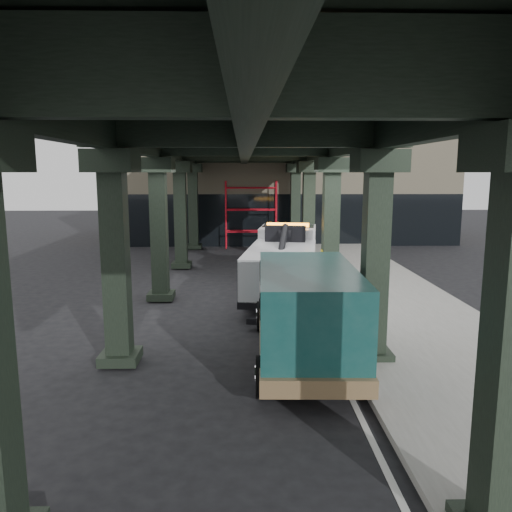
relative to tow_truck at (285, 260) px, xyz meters
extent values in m
plane|color=black|center=(-1.07, -2.99, -1.27)|extent=(90.00, 90.00, 0.00)
cube|color=gray|center=(3.43, -0.99, -1.20)|extent=(5.00, 40.00, 0.15)
cube|color=silver|center=(0.63, -0.99, -1.27)|extent=(0.12, 38.00, 0.01)
cube|color=black|center=(1.53, -6.99, 1.23)|extent=(0.55, 0.55, 5.00)
cube|color=black|center=(1.53, -6.99, 3.48)|extent=(1.10, 1.10, 0.50)
cube|color=black|center=(1.53, -6.99, -1.09)|extent=(0.90, 0.90, 0.24)
cube|color=black|center=(1.53, -0.99, 1.23)|extent=(0.55, 0.55, 5.00)
cube|color=black|center=(1.53, -0.99, 3.48)|extent=(1.10, 1.10, 0.50)
cube|color=black|center=(1.53, -0.99, -1.09)|extent=(0.90, 0.90, 0.24)
cube|color=black|center=(1.53, 5.01, 1.23)|extent=(0.55, 0.55, 5.00)
cube|color=black|center=(1.53, 5.01, 3.48)|extent=(1.10, 1.10, 0.50)
cube|color=black|center=(1.53, 5.01, -1.09)|extent=(0.90, 0.90, 0.24)
cube|color=black|center=(1.53, 11.01, 1.23)|extent=(0.55, 0.55, 5.00)
cube|color=black|center=(1.53, 11.01, 3.48)|extent=(1.10, 1.10, 0.50)
cube|color=black|center=(1.53, 11.01, -1.09)|extent=(0.90, 0.90, 0.24)
cube|color=black|center=(-4.47, -6.99, 1.23)|extent=(0.55, 0.55, 5.00)
cube|color=black|center=(-4.47, -6.99, 3.48)|extent=(1.10, 1.10, 0.50)
cube|color=black|center=(-4.47, -6.99, -1.09)|extent=(0.90, 0.90, 0.24)
cube|color=black|center=(-4.47, -0.99, 1.23)|extent=(0.55, 0.55, 5.00)
cube|color=black|center=(-4.47, -0.99, 3.48)|extent=(1.10, 1.10, 0.50)
cube|color=black|center=(-4.47, -0.99, -1.09)|extent=(0.90, 0.90, 0.24)
cube|color=black|center=(-4.47, 5.01, 1.23)|extent=(0.55, 0.55, 5.00)
cube|color=black|center=(-4.47, 5.01, 3.48)|extent=(1.10, 1.10, 0.50)
cube|color=black|center=(-4.47, 5.01, -1.09)|extent=(0.90, 0.90, 0.24)
cube|color=black|center=(-4.47, 11.01, 1.23)|extent=(0.55, 0.55, 5.00)
cube|color=black|center=(-4.47, 11.01, 3.48)|extent=(1.10, 1.10, 0.50)
cube|color=black|center=(-4.47, 11.01, -1.09)|extent=(0.90, 0.90, 0.24)
cube|color=black|center=(1.53, -0.99, 4.28)|extent=(0.35, 32.00, 1.10)
cube|color=black|center=(-4.47, -0.99, 4.28)|extent=(0.35, 32.00, 1.10)
cube|color=black|center=(-1.47, -0.99, 4.28)|extent=(0.35, 32.00, 1.10)
cube|color=black|center=(-1.47, -0.99, 4.98)|extent=(7.40, 32.00, 0.30)
cube|color=#C6B793|center=(0.93, 17.01, 2.73)|extent=(22.00, 10.00, 8.00)
cylinder|color=red|center=(-2.57, 11.91, 0.73)|extent=(0.08, 0.08, 4.00)
cylinder|color=red|center=(-2.57, 11.11, 0.73)|extent=(0.08, 0.08, 4.00)
cylinder|color=red|center=(0.43, 11.91, 0.73)|extent=(0.08, 0.08, 4.00)
cylinder|color=red|center=(0.43, 11.11, 0.73)|extent=(0.08, 0.08, 4.00)
cylinder|color=red|center=(-1.07, 11.91, -0.27)|extent=(3.00, 0.08, 0.08)
cylinder|color=red|center=(-1.07, 11.91, 1.03)|extent=(3.00, 0.08, 0.08)
cylinder|color=red|center=(-1.07, 11.91, 2.33)|extent=(3.00, 0.08, 0.08)
cube|color=black|center=(-0.07, -0.49, -0.61)|extent=(2.01, 7.14, 0.24)
cube|color=silver|center=(0.29, 1.89, 0.19)|extent=(2.54, 2.58, 1.70)
cube|color=silver|center=(0.44, 2.87, -0.28)|extent=(2.29, 0.99, 0.85)
cube|color=black|center=(0.33, 2.13, 0.66)|extent=(2.24, 1.53, 0.80)
cube|color=silver|center=(-0.24, -1.56, 0.00)|extent=(2.96, 5.01, 1.32)
cube|color=orange|center=(0.26, 1.71, 1.13)|extent=(1.72, 0.52, 0.15)
cube|color=black|center=(0.05, 0.31, 0.94)|extent=(1.58, 0.79, 0.57)
cylinder|color=black|center=(-0.21, -1.37, 0.71)|extent=(0.73, 3.30, 1.27)
cube|color=black|center=(-0.61, -3.94, -0.94)|extent=(0.48, 1.35, 0.17)
cube|color=black|center=(-0.71, -4.59, -0.99)|extent=(1.53, 0.46, 0.17)
cylinder|color=black|center=(-0.69, 2.33, -0.76)|extent=(0.48, 1.08, 1.04)
cylinder|color=silver|center=(-0.69, 2.33, -0.76)|extent=(0.45, 0.62, 0.57)
cylinder|color=black|center=(1.36, 2.02, -0.76)|extent=(0.48, 1.08, 1.04)
cylinder|color=silver|center=(1.36, 2.02, -0.76)|extent=(0.45, 0.62, 0.57)
cylinder|color=black|center=(-1.17, -0.75, -0.76)|extent=(0.48, 1.08, 1.04)
cylinder|color=silver|center=(-1.17, -0.75, -0.76)|extent=(0.45, 0.62, 0.57)
cylinder|color=black|center=(0.89, -1.06, -0.76)|extent=(0.48, 1.08, 1.04)
cylinder|color=silver|center=(0.89, -1.06, -0.76)|extent=(0.45, 0.62, 0.57)
cylinder|color=black|center=(-1.35, -1.96, -0.76)|extent=(0.48, 1.08, 1.04)
cylinder|color=silver|center=(-1.35, -1.96, -0.76)|extent=(0.45, 0.62, 0.57)
cylinder|color=black|center=(0.70, -2.28, -0.76)|extent=(0.48, 1.08, 1.04)
cylinder|color=silver|center=(0.70, -2.28, -0.76)|extent=(0.45, 0.62, 0.57)
cube|color=#12423F|center=(0.00, -4.53, -0.30)|extent=(2.13, 1.19, 0.92)
cube|color=#12423F|center=(-0.09, -7.34, 0.10)|extent=(2.30, 4.66, 1.99)
cube|color=brown|center=(-0.07, -6.93, -0.71)|extent=(2.37, 5.79, 0.36)
cube|color=black|center=(-0.01, -4.94, 0.51)|extent=(2.01, 0.50, 0.85)
cube|color=black|center=(-0.08, -7.03, 0.61)|extent=(2.30, 3.75, 0.56)
cube|color=silver|center=(0.02, -3.99, -0.71)|extent=(2.05, 0.19, 0.31)
cylinder|color=black|center=(-1.02, -4.55, -0.85)|extent=(0.31, 0.87, 0.86)
cylinder|color=silver|center=(-1.02, -4.55, -0.85)|extent=(0.34, 0.48, 0.47)
cylinder|color=black|center=(1.02, -4.62, -0.85)|extent=(0.31, 0.87, 0.86)
cylinder|color=silver|center=(1.02, -4.62, -0.85)|extent=(0.34, 0.48, 0.47)
cylinder|color=black|center=(-1.16, -8.84, -0.85)|extent=(0.31, 0.87, 0.86)
cylinder|color=silver|center=(-1.16, -8.84, -0.85)|extent=(0.34, 0.48, 0.47)
cylinder|color=black|center=(0.88, -8.91, -0.85)|extent=(0.31, 0.87, 0.86)
cylinder|color=silver|center=(0.88, -8.91, -0.85)|extent=(0.34, 0.48, 0.47)
camera|label=1|loc=(-1.54, -18.34, 3.23)|focal=35.00mm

